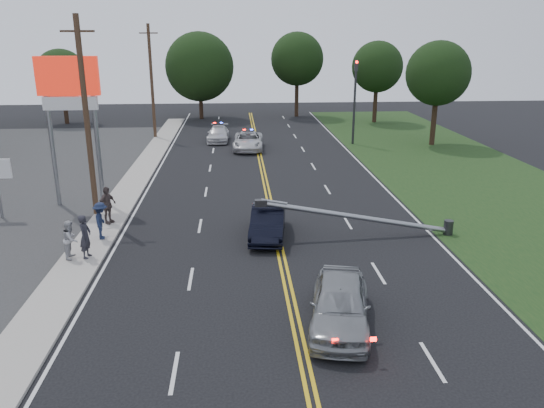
{
  "coord_description": "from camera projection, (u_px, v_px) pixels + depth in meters",
  "views": [
    {
      "loc": [
        -1.85,
        -14.86,
        9.01
      ],
      "look_at": [
        -0.26,
        8.01,
        1.7
      ],
      "focal_mm": 35.0,
      "sensor_mm": 36.0,
      "label": 1
    }
  ],
  "objects": [
    {
      "name": "emergency_a",
      "position": [
        248.0,
        141.0,
        43.63
      ],
      "size": [
        2.63,
        5.22,
        1.42
      ],
      "primitive_type": "imported",
      "rotation": [
        0.0,
        0.0,
        -0.06
      ],
      "color": "silver",
      "rests_on": "ground"
    },
    {
      "name": "centerline_yellow",
      "position": [
        274.0,
        224.0,
        26.48
      ],
      "size": [
        0.36,
        80.0,
        0.0
      ],
      "primitive_type": "cube",
      "color": "gold",
      "rests_on": "ground"
    },
    {
      "name": "grass_verge",
      "position": [
        535.0,
        218.0,
        27.37
      ],
      "size": [
        12.0,
        80.0,
        0.01
      ],
      "primitive_type": "cube",
      "color": "#173314",
      "rests_on": "ground"
    },
    {
      "name": "utility_pole_mid",
      "position": [
        87.0,
        118.0,
        26.23
      ],
      "size": [
        1.6,
        0.28,
        10.0
      ],
      "color": "#382619",
      "rests_on": "ground"
    },
    {
      "name": "bystander_c",
      "position": [
        101.0,
        221.0,
        24.05
      ],
      "size": [
        0.79,
        1.19,
        1.72
      ],
      "primitive_type": "imported",
      "rotation": [
        0.0,
        0.0,
        1.71
      ],
      "color": "#19233F",
      "rests_on": "sidewalk"
    },
    {
      "name": "pylon_sign",
      "position": [
        69.0,
        96.0,
        27.77
      ],
      "size": [
        3.2,
        0.35,
        8.0
      ],
      "color": "gray",
      "rests_on": "ground"
    },
    {
      "name": "tree_8",
      "position": [
        377.0,
        67.0,
        55.89
      ],
      "size": [
        5.35,
        5.35,
        8.52
      ],
      "color": "black",
      "rests_on": "ground"
    },
    {
      "name": "tree_5",
      "position": [
        62.0,
        75.0,
        55.19
      ],
      "size": [
        5.28,
        5.28,
        7.73
      ],
      "color": "black",
      "rests_on": "ground"
    },
    {
      "name": "traffic_signal",
      "position": [
        355.0,
        95.0,
        44.76
      ],
      "size": [
        0.28,
        0.41,
        7.05
      ],
      "color": "#2D2D30",
      "rests_on": "ground"
    },
    {
      "name": "tree_7",
      "position": [
        297.0,
        59.0,
        59.83
      ],
      "size": [
        5.95,
        5.95,
        9.45
      ],
      "color": "black",
      "rests_on": "ground"
    },
    {
      "name": "sidewalk",
      "position": [
        103.0,
        227.0,
        25.91
      ],
      "size": [
        1.8,
        70.0,
        0.12
      ],
      "primitive_type": "cube",
      "color": "#A59F95",
      "rests_on": "ground"
    },
    {
      "name": "tree_9",
      "position": [
        438.0,
        74.0,
        43.92
      ],
      "size": [
        5.31,
        5.31,
        8.66
      ],
      "color": "black",
      "rests_on": "ground"
    },
    {
      "name": "utility_pole_far",
      "position": [
        152.0,
        82.0,
        47.14
      ],
      "size": [
        1.6,
        0.28,
        10.0
      ],
      "color": "#382619",
      "rests_on": "ground"
    },
    {
      "name": "bystander_b",
      "position": [
        71.0,
        239.0,
        21.99
      ],
      "size": [
        0.63,
        0.8,
        1.63
      ],
      "primitive_type": "imported",
      "rotation": [
        0.0,
        0.0,
        1.56
      ],
      "color": "#A9A9AE",
      "rests_on": "sidewalk"
    },
    {
      "name": "crashed_sedan",
      "position": [
        268.0,
        222.0,
        24.65
      ],
      "size": [
        2.01,
        4.49,
        1.43
      ],
      "primitive_type": "imported",
      "rotation": [
        0.0,
        0.0,
        -0.12
      ],
      "color": "black",
      "rests_on": "ground"
    },
    {
      "name": "ground",
      "position": [
        297.0,
        330.0,
        16.98
      ],
      "size": [
        120.0,
        120.0,
        0.0
      ],
      "primitive_type": "plane",
      "color": "black",
      "rests_on": "ground"
    },
    {
      "name": "fallen_streetlight",
      "position": [
        367.0,
        218.0,
        24.58
      ],
      "size": [
        9.36,
        0.44,
        1.91
      ],
      "color": "#2D2D30",
      "rests_on": "ground"
    },
    {
      "name": "emergency_b",
      "position": [
        218.0,
        134.0,
        47.05
      ],
      "size": [
        2.01,
        4.55,
        1.3
      ],
      "primitive_type": "imported",
      "rotation": [
        0.0,
        0.0,
        -0.04
      ],
      "color": "silver",
      "rests_on": "ground"
    },
    {
      "name": "bystander_a",
      "position": [
        85.0,
        236.0,
        21.98
      ],
      "size": [
        0.53,
        0.73,
        1.86
      ],
      "primitive_type": "imported",
      "rotation": [
        0.0,
        0.0,
        1.44
      ],
      "color": "#26252D",
      "rests_on": "sidewalk"
    },
    {
      "name": "bystander_d",
      "position": [
        107.0,
        205.0,
        26.01
      ],
      "size": [
        0.97,
        1.16,
        1.86
      ],
      "primitive_type": "imported",
      "rotation": [
        0.0,
        0.0,
        1.0
      ],
      "color": "#504340",
      "rests_on": "sidewalk"
    },
    {
      "name": "waiting_sedan",
      "position": [
        340.0,
        304.0,
        16.99
      ],
      "size": [
        2.77,
        4.92,
        1.58
      ],
      "primitive_type": "imported",
      "rotation": [
        0.0,
        0.0,
        -0.2
      ],
      "color": "gray",
      "rests_on": "ground"
    },
    {
      "name": "tree_6",
      "position": [
        200.0,
        67.0,
        58.31
      ],
      "size": [
        7.51,
        7.51,
        9.47
      ],
      "color": "black",
      "rests_on": "ground"
    }
  ]
}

